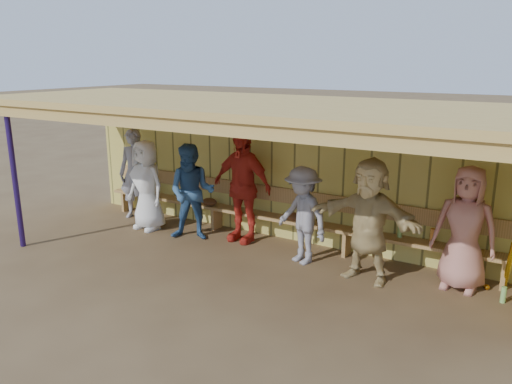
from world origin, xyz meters
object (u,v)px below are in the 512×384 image
(player_a, at_px, (135,174))
(player_c, at_px, (192,192))
(player_b, at_px, (147,185))
(player_h, at_px, (465,229))
(player_e, at_px, (302,215))
(player_f, at_px, (368,220))
(bench, at_px, (279,211))
(player_d, at_px, (242,186))

(player_a, height_order, player_c, player_a)
(player_b, bearing_deg, player_h, 9.22)
(player_a, height_order, player_e, player_a)
(player_b, distance_m, player_f, 4.26)
(player_c, height_order, player_f, player_f)
(player_a, relative_size, player_e, 1.17)
(player_f, relative_size, bench, 0.24)
(player_h, distance_m, bench, 3.12)
(player_d, xyz_separation_m, player_e, (1.34, -0.36, -0.22))
(player_c, bearing_deg, player_a, 143.61)
(player_a, xyz_separation_m, player_b, (0.68, -0.40, -0.06))
(player_b, xyz_separation_m, player_e, (3.18, 0.03, -0.08))
(player_d, xyz_separation_m, player_f, (2.41, -0.46, -0.08))
(player_e, bearing_deg, player_d, -173.18)
(player_a, height_order, player_h, player_a)
(player_c, xyz_separation_m, bench, (1.34, 0.71, -0.32))
(player_d, distance_m, player_h, 3.63)
(player_c, bearing_deg, player_d, 2.28)
(player_f, bearing_deg, player_b, -173.11)
(bench, bearing_deg, player_h, -7.00)
(player_d, height_order, player_f, player_d)
(player_c, xyz_separation_m, player_h, (4.41, 0.33, 0.02))
(player_d, relative_size, player_f, 1.09)
(player_h, bearing_deg, player_d, -177.75)
(player_f, bearing_deg, player_d, 177.10)
(player_a, bearing_deg, player_d, -19.19)
(player_a, height_order, player_f, same)
(player_d, distance_m, bench, 0.79)
(player_c, bearing_deg, bench, 4.46)
(player_b, bearing_deg, player_d, 17.42)
(player_b, relative_size, player_c, 0.99)
(player_e, distance_m, bench, 1.07)
(player_d, bearing_deg, player_e, -11.56)
(player_e, bearing_deg, player_b, -157.80)
(player_d, xyz_separation_m, bench, (0.55, 0.33, -0.45))
(player_e, distance_m, player_h, 2.31)
(player_a, bearing_deg, player_f, -24.31)
(player_b, xyz_separation_m, player_h, (5.47, 0.33, 0.03))
(player_a, height_order, bench, player_a)
(player_d, bearing_deg, player_c, -151.00)
(player_a, distance_m, player_d, 2.53)
(player_c, relative_size, player_e, 1.11)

